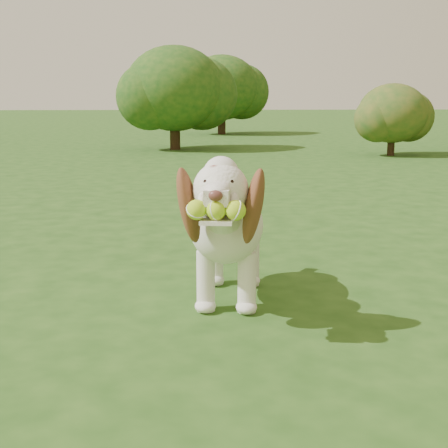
{
  "coord_description": "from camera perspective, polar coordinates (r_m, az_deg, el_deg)",
  "views": [
    {
      "loc": [
        -0.5,
        -2.45,
        1.01
      ],
      "look_at": [
        -0.34,
        0.25,
        0.45
      ],
      "focal_mm": 50.0,
      "sensor_mm": 36.0,
      "label": 1
    }
  ],
  "objects": [
    {
      "name": "shrub_c",
      "position": [
        10.89,
        15.17,
        9.74
      ],
      "size": [
        1.15,
        1.15,
        1.19
      ],
      "color": "#382314",
      "rests_on": "ground"
    },
    {
      "name": "shrub_i",
      "position": [
        16.3,
        -0.22,
        12.36
      ],
      "size": [
        1.94,
        1.94,
        2.01
      ],
      "color": "#382314",
      "rests_on": "ground"
    },
    {
      "name": "dog",
      "position": [
        3.0,
        0.4,
        0.13
      ],
      "size": [
        0.5,
        1.17,
        0.76
      ],
      "rotation": [
        0.0,
        0.0,
        -0.15
      ],
      "color": "white",
      "rests_on": "ground"
    },
    {
      "name": "ground",
      "position": [
        2.69,
        7.67,
        -10.33
      ],
      "size": [
        80.0,
        80.0,
        0.0
      ],
      "primitive_type": "plane",
      "color": "#204413",
      "rests_on": "ground"
    },
    {
      "name": "shrub_b",
      "position": [
        11.72,
        -4.57,
        12.23
      ],
      "size": [
        1.83,
        1.83,
        1.89
      ],
      "color": "#382314",
      "rests_on": "ground"
    }
  ]
}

